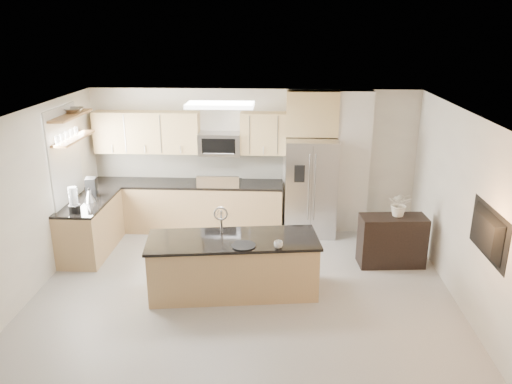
# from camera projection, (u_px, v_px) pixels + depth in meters

# --- Properties ---
(floor) EXTENTS (6.50, 6.50, 0.00)m
(floor) POSITION_uv_depth(u_px,v_px,m) (240.00, 315.00, 6.68)
(floor) COLOR #A6A49E
(floor) RESTS_ON ground
(ceiling) EXTENTS (6.00, 6.50, 0.02)m
(ceiling) POSITION_uv_depth(u_px,v_px,m) (238.00, 123.00, 5.85)
(ceiling) COLOR silver
(ceiling) RESTS_ON wall_back
(wall_back) EXTENTS (6.00, 0.02, 2.60)m
(wall_back) POSITION_uv_depth(u_px,v_px,m) (253.00, 159.00, 9.34)
(wall_back) COLOR beige
(wall_back) RESTS_ON floor
(wall_left) EXTENTS (0.02, 6.50, 2.60)m
(wall_left) POSITION_uv_depth(u_px,v_px,m) (7.00, 221.00, 6.40)
(wall_left) COLOR beige
(wall_left) RESTS_ON floor
(wall_right) EXTENTS (0.02, 6.50, 2.60)m
(wall_right) POSITION_uv_depth(u_px,v_px,m) (482.00, 230.00, 6.12)
(wall_right) COLOR beige
(wall_right) RESTS_ON floor
(back_counter) EXTENTS (3.55, 0.66, 1.44)m
(back_counter) POSITION_uv_depth(u_px,v_px,m) (187.00, 205.00, 9.36)
(back_counter) COLOR tan
(back_counter) RESTS_ON floor
(left_counter) EXTENTS (0.66, 1.50, 0.92)m
(left_counter) POSITION_uv_depth(u_px,v_px,m) (91.00, 226.00, 8.41)
(left_counter) COLOR tan
(left_counter) RESTS_ON floor
(range) EXTENTS (0.76, 0.64, 1.14)m
(range) POSITION_uv_depth(u_px,v_px,m) (220.00, 206.00, 9.32)
(range) COLOR black
(range) RESTS_ON floor
(upper_cabinets) EXTENTS (3.50, 0.33, 0.75)m
(upper_cabinets) POSITION_uv_depth(u_px,v_px,m) (181.00, 133.00, 9.07)
(upper_cabinets) COLOR tan
(upper_cabinets) RESTS_ON wall_back
(microwave) EXTENTS (0.76, 0.40, 0.40)m
(microwave) POSITION_uv_depth(u_px,v_px,m) (220.00, 144.00, 9.07)
(microwave) COLOR #ADADAF
(microwave) RESTS_ON upper_cabinets
(refrigerator) EXTENTS (0.92, 0.78, 1.78)m
(refrigerator) POSITION_uv_depth(u_px,v_px,m) (310.00, 187.00, 9.06)
(refrigerator) COLOR #ADADAF
(refrigerator) RESTS_ON floor
(partition_column) EXTENTS (0.60, 0.30, 2.60)m
(partition_column) POSITION_uv_depth(u_px,v_px,m) (352.00, 162.00, 9.11)
(partition_column) COLOR beige
(partition_column) RESTS_ON floor
(window) EXTENTS (0.04, 1.15, 1.65)m
(window) POSITION_uv_depth(u_px,v_px,m) (65.00, 158.00, 8.04)
(window) COLOR white
(window) RESTS_ON wall_left
(shelf_lower) EXTENTS (0.30, 1.20, 0.04)m
(shelf_lower) POSITION_uv_depth(u_px,v_px,m) (72.00, 138.00, 8.03)
(shelf_lower) COLOR brown
(shelf_lower) RESTS_ON wall_left
(shelf_upper) EXTENTS (0.30, 1.20, 0.04)m
(shelf_upper) POSITION_uv_depth(u_px,v_px,m) (70.00, 116.00, 7.92)
(shelf_upper) COLOR brown
(shelf_upper) RESTS_ON wall_left
(ceiling_fixture) EXTENTS (1.00, 0.50, 0.06)m
(ceiling_fixture) POSITION_uv_depth(u_px,v_px,m) (220.00, 105.00, 7.39)
(ceiling_fixture) COLOR white
(ceiling_fixture) RESTS_ON ceiling
(island) EXTENTS (2.50, 1.16, 1.26)m
(island) POSITION_uv_depth(u_px,v_px,m) (233.00, 265.00, 7.14)
(island) COLOR tan
(island) RESTS_ON floor
(credenza) EXTENTS (1.06, 0.52, 0.83)m
(credenza) POSITION_uv_depth(u_px,v_px,m) (392.00, 241.00, 7.97)
(credenza) COLOR black
(credenza) RESTS_ON floor
(cup) EXTENTS (0.13, 0.13, 0.10)m
(cup) POSITION_uv_depth(u_px,v_px,m) (278.00, 245.00, 6.71)
(cup) COLOR silver
(cup) RESTS_ON island
(platter) EXTENTS (0.35, 0.35, 0.02)m
(platter) POSITION_uv_depth(u_px,v_px,m) (243.00, 246.00, 6.77)
(platter) COLOR black
(platter) RESTS_ON island
(blender) EXTENTS (0.18, 0.18, 0.41)m
(blender) POSITION_uv_depth(u_px,v_px,m) (74.00, 202.00, 7.70)
(blender) COLOR black
(blender) RESTS_ON left_counter
(kettle) EXTENTS (0.19, 0.19, 0.23)m
(kettle) POSITION_uv_depth(u_px,v_px,m) (89.00, 196.00, 8.18)
(kettle) COLOR #ADADAF
(kettle) RESTS_ON left_counter
(coffee_maker) EXTENTS (0.20, 0.23, 0.32)m
(coffee_maker) POSITION_uv_depth(u_px,v_px,m) (91.00, 187.00, 8.45)
(coffee_maker) COLOR black
(coffee_maker) RESTS_ON left_counter
(bowl) EXTENTS (0.46, 0.46, 0.10)m
(bowl) POSITION_uv_depth(u_px,v_px,m) (74.00, 109.00, 8.07)
(bowl) COLOR #ADADAF
(bowl) RESTS_ON shelf_upper
(flower_vase) EXTENTS (0.64, 0.58, 0.60)m
(flower_vase) POSITION_uv_depth(u_px,v_px,m) (400.00, 198.00, 7.78)
(flower_vase) COLOR silver
(flower_vase) RESTS_ON credenza
(television) EXTENTS (0.14, 1.08, 0.62)m
(television) POSITION_uv_depth(u_px,v_px,m) (482.00, 233.00, 5.92)
(television) COLOR black
(television) RESTS_ON wall_right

